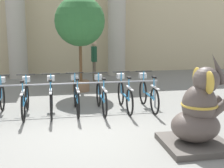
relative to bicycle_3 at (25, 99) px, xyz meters
The scene contains 14 objects.
ground_plane 2.30m from the bicycle_3, 52.99° to the right, with size 60.00×60.00×0.00m, color slate.
building_facade 7.40m from the bicycle_3, 78.67° to the left, with size 20.00×0.20×6.00m.
column_left 6.25m from the bicycle_3, 97.66° to the left, with size 0.99×0.99×5.16m.
column_right 7.12m from the bicycle_3, 58.86° to the left, with size 0.99×0.99×5.16m.
bike_rack 0.70m from the bicycle_3, 12.59° to the left, with size 5.78×0.05×0.77m.
bicycle_3 is the anchor object (origin of this frame).
bicycle_4 0.65m from the bicycle_3, ahead, with size 0.48×1.78×0.98m.
bicycle_5 1.30m from the bicycle_3, ahead, with size 0.48×1.78×0.98m.
bicycle_6 1.94m from the bicycle_3, ahead, with size 0.48×1.78×0.98m.
bicycle_7 2.59m from the bicycle_3, ahead, with size 0.48×1.78×0.98m.
bicycle_8 3.24m from the bicycle_3, ahead, with size 0.48×1.78×0.98m.
elephant_statue 4.36m from the bicycle_3, 39.09° to the right, with size 1.19×1.19×1.80m.
person_pedestrian 5.01m from the bicycle_3, 62.37° to the left, with size 0.22×0.47×1.64m.
potted_tree 3.63m from the bicycle_3, 58.10° to the left, with size 1.68×1.68×3.22m.
Camera 1 is at (-0.57, -6.15, 2.30)m, focal length 50.00 mm.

